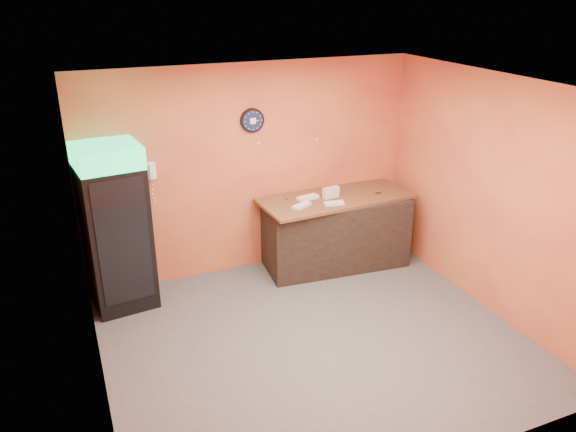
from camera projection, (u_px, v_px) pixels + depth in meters
floor at (314, 339)px, 6.30m from camera, size 4.50×4.50×0.00m
back_wall at (252, 170)px, 7.46m from camera, size 4.50×0.02×2.80m
left_wall at (87, 264)px, 4.96m from camera, size 0.02×4.00×2.80m
right_wall at (490, 195)px, 6.57m from camera, size 0.02×4.00×2.80m
ceiling at (320, 87)px, 5.22m from camera, size 4.50×4.00×0.02m
beverage_cooler at (116, 231)px, 6.62m from camera, size 0.79×0.80×2.03m
prep_counter at (335, 232)px, 7.82m from camera, size 2.00×1.02×0.97m
wall_clock at (252, 120)px, 7.18m from camera, size 0.31×0.06×0.31m
wall_phone at (151, 171)px, 6.88m from camera, size 0.12×0.10×0.21m
butcher_paper at (336, 198)px, 7.63m from camera, size 2.12×0.98×0.04m
sub_roll_stack at (331, 192)px, 7.57m from camera, size 0.24×0.11×0.15m
wrapped_sandwich_left at (302, 206)px, 7.27m from camera, size 0.29×0.21×0.04m
wrapped_sandwich_mid at (334, 203)px, 7.35m from camera, size 0.27×0.14×0.04m
wrapped_sandwich_right at (308, 198)px, 7.53m from camera, size 0.32×0.18×0.04m
kitchen_tool at (329, 190)px, 7.75m from camera, size 0.07×0.07×0.07m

